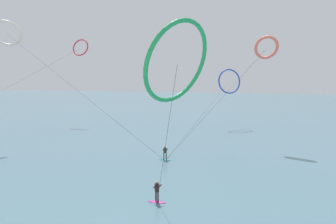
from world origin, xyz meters
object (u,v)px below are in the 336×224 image
(kite_ivory, at_px, (7,33))
(kite_emerald, at_px, (177,62))
(surfer_teal, at_px, (165,154))
(surfer_magenta, at_px, (157,193))
(kite_cobalt, at_px, (229,81))
(kite_coral, at_px, (266,47))
(kite_crimson, at_px, (80,48))

(kite_ivory, relative_size, kite_emerald, 2.00)
(surfer_teal, distance_m, surfer_magenta, 11.87)
(surfer_magenta, xyz_separation_m, kite_cobalt, (2.64, 38.25, 8.18))
(kite_ivory, bearing_deg, kite_coral, -43.49)
(kite_cobalt, bearing_deg, kite_coral, -102.45)
(kite_cobalt, xyz_separation_m, kite_coral, (5.96, -14.62, 4.87))
(kite_cobalt, distance_m, kite_ivory, 38.47)
(kite_cobalt, distance_m, kite_emerald, 40.92)
(kite_cobalt, bearing_deg, surfer_magenta, -128.58)
(kite_crimson, relative_size, kite_coral, 2.90)
(kite_cobalt, bearing_deg, surfer_teal, -135.92)
(surfer_teal, bearing_deg, kite_emerald, -99.92)
(surfer_magenta, bearing_deg, kite_coral, -72.35)
(surfer_teal, xyz_separation_m, kite_ivory, (-24.20, 3.03, 15.14))
(surfer_magenta, xyz_separation_m, kite_crimson, (-28.56, 36.11, 15.27))
(kite_cobalt, relative_size, kite_ivory, 1.09)
(kite_emerald, bearing_deg, surfer_magenta, -112.91)
(kite_emerald, relative_size, kite_coral, 0.84)
(kite_cobalt, bearing_deg, kite_crimson, 149.29)
(kite_cobalt, relative_size, kite_coral, 1.82)
(surfer_teal, distance_m, kite_crimson, 38.79)
(kite_emerald, xyz_separation_m, kite_coral, (6.39, 26.27, 3.38))
(kite_cobalt, height_order, kite_ivory, kite_ivory)
(kite_ivory, xyz_separation_m, kite_crimson, (-1.67, 21.51, 0.13))
(surfer_teal, relative_size, kite_crimson, 0.04)
(surfer_magenta, bearing_deg, surfer_teal, -39.25)
(surfer_teal, distance_m, kite_emerald, 17.88)
(kite_coral, bearing_deg, kite_ivory, -147.09)
(kite_ivory, relative_size, kite_crimson, 0.58)
(kite_coral, bearing_deg, surfer_teal, -114.48)
(kite_ivory, xyz_separation_m, kite_emerald, (29.10, -17.24, -5.47))
(surfer_magenta, bearing_deg, kite_ivory, 9.17)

